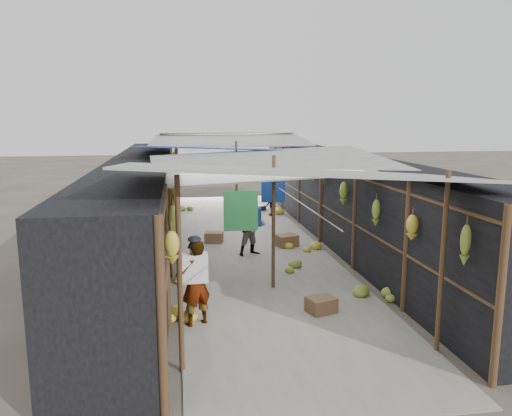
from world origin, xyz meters
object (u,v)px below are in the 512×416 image
crate_near (321,305)px  vendor_seated (270,203)px  black_basin (257,207)px  shopper_blue (252,227)px  vendor_elderly (195,283)px

crate_near → vendor_seated: 8.57m
black_basin → shopper_blue: size_ratio=0.47×
crate_near → shopper_blue: shopper_blue is taller
black_basin → crate_near: bearing=-92.7°
black_basin → vendor_elderly: bearing=-104.7°
black_basin → vendor_seated: bearing=-77.2°
vendor_seated → black_basin: bearing=-175.6°
crate_near → shopper_blue: (-0.61, 3.80, 0.56)m
vendor_elderly → vendor_seated: (2.85, 8.72, -0.25)m
vendor_elderly → vendor_seated: size_ratio=1.54×
crate_near → vendor_seated: size_ratio=0.50×
shopper_blue → vendor_seated: 4.93m
black_basin → vendor_seated: size_ratio=0.72×
vendor_elderly → vendor_seated: 9.17m
black_basin → shopper_blue: (-1.07, -5.91, 0.60)m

